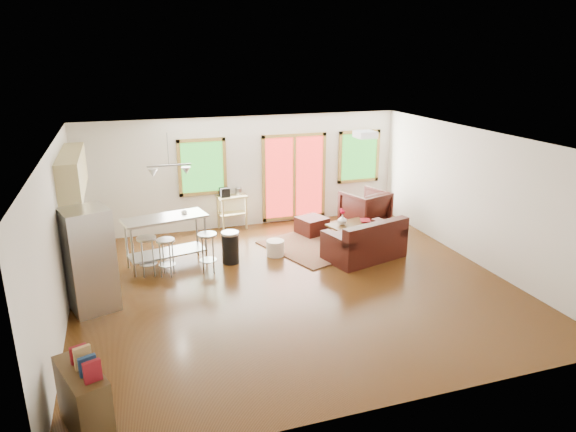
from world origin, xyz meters
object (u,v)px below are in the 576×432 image
object	(u,v)px
rug	(328,242)
refrigerator	(90,260)
armchair	(365,207)
kitchen_cart	(231,200)
island	(166,232)
coffee_table	(350,226)
loveseat	(366,243)
ottoman	(312,226)

from	to	relation	value
rug	refrigerator	world-z (taller)	refrigerator
armchair	kitchen_cart	size ratio (longest dim) A/B	0.94
island	coffee_table	bearing A→B (deg)	2.09
rug	loveseat	distance (m)	1.17
refrigerator	island	distance (m)	1.95
loveseat	refrigerator	distance (m)	5.17
rug	kitchen_cart	distance (m)	2.48
armchair	ottoman	distance (m)	1.44
ottoman	island	size ratio (longest dim) A/B	0.36
armchair	kitchen_cart	bearing A→B (deg)	-32.37
island	ottoman	bearing A→B (deg)	13.70
loveseat	coffee_table	distance (m)	1.05
ottoman	refrigerator	world-z (taller)	refrigerator
rug	kitchen_cart	world-z (taller)	kitchen_cart
coffee_table	loveseat	bearing A→B (deg)	-97.73
rug	loveseat	bearing A→B (deg)	-70.77
rug	loveseat	xyz separation A→B (m)	(0.37, -1.06, 0.32)
ottoman	island	world-z (taller)	island
coffee_table	refrigerator	xyz separation A→B (m)	(-5.26, -1.59, 0.52)
ottoman	rug	bearing A→B (deg)	-78.14
ottoman	refrigerator	distance (m)	5.17
rug	ottoman	distance (m)	0.68
rug	refrigerator	size ratio (longest dim) A/B	1.49
refrigerator	rug	bearing A→B (deg)	0.74
armchair	refrigerator	distance (m)	6.48
rug	coffee_table	distance (m)	0.60
refrigerator	island	xyz separation A→B (m)	(1.30, 1.44, -0.17)
rug	ottoman	size ratio (longest dim) A/B	4.29
ottoman	refrigerator	bearing A→B (deg)	-154.00
rug	loveseat	size ratio (longest dim) A/B	1.45
rug	armchair	distance (m)	1.57
armchair	refrigerator	world-z (taller)	refrigerator
coffee_table	ottoman	world-z (taller)	ottoman
armchair	refrigerator	size ratio (longest dim) A/B	0.56
coffee_table	island	world-z (taller)	island
rug	coffee_table	xyz separation A→B (m)	(0.51, -0.02, 0.32)
kitchen_cart	armchair	bearing A→B (deg)	-14.30
ottoman	island	bearing A→B (deg)	-166.30
loveseat	kitchen_cart	world-z (taller)	kitchen_cart
rug	kitchen_cart	xyz separation A→B (m)	(-1.80, 1.57, 0.68)
island	loveseat	bearing A→B (deg)	-13.22
armchair	island	bearing A→B (deg)	-6.56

